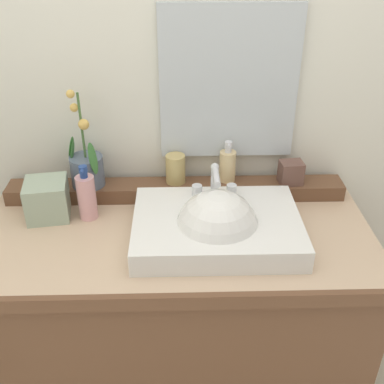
# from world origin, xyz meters

# --- Properties ---
(wall_back) EXTENTS (2.93, 0.20, 2.54)m
(wall_back) POSITION_xyz_m (0.00, 0.39, 1.27)
(wall_back) COLOR silver
(wall_back) RESTS_ON ground
(vanity_cabinet) EXTENTS (1.22, 0.57, 0.88)m
(vanity_cabinet) POSITION_xyz_m (0.00, -0.00, 0.44)
(vanity_cabinet) COLOR brown
(vanity_cabinet) RESTS_ON ground
(back_ledge) EXTENTS (1.15, 0.10, 0.05)m
(back_ledge) POSITION_xyz_m (0.00, 0.22, 0.90)
(back_ledge) COLOR brown
(back_ledge) RESTS_ON vanity_cabinet
(sink_basin) EXTENTS (0.50, 0.36, 0.28)m
(sink_basin) POSITION_xyz_m (0.12, -0.03, 0.91)
(sink_basin) COLOR white
(sink_basin) RESTS_ON vanity_cabinet
(potted_plant) EXTENTS (0.12, 0.12, 0.34)m
(potted_plant) POSITION_xyz_m (-0.30, 0.22, 0.99)
(potted_plant) COLOR #505D6F
(potted_plant) RESTS_ON back_ledge
(soap_dispenser) EXTENTS (0.06, 0.06, 0.14)m
(soap_dispenser) POSITION_xyz_m (0.18, 0.24, 0.98)
(soap_dispenser) COLOR beige
(soap_dispenser) RESTS_ON back_ledge
(tumbler_cup) EXTENTS (0.07, 0.07, 0.10)m
(tumbler_cup) POSITION_xyz_m (-0.00, 0.23, 0.97)
(tumbler_cup) COLOR tan
(tumbler_cup) RESTS_ON back_ledge
(trinket_box) EXTENTS (0.08, 0.07, 0.08)m
(trinket_box) POSITION_xyz_m (0.39, 0.21, 0.96)
(trinket_box) COLOR brown
(trinket_box) RESTS_ON back_ledge
(lotion_bottle) EXTENTS (0.06, 0.06, 0.18)m
(lotion_bottle) POSITION_xyz_m (-0.28, 0.10, 0.95)
(lotion_bottle) COLOR #D89CA0
(lotion_bottle) RESTS_ON vanity_cabinet
(tissue_box) EXTENTS (0.15, 0.15, 0.12)m
(tissue_box) POSITION_xyz_m (-0.41, 0.11, 0.93)
(tissue_box) COLOR #97A991
(tissue_box) RESTS_ON vanity_cabinet
(mirror) EXTENTS (0.44, 0.02, 0.49)m
(mirror) POSITION_xyz_m (0.17, 0.27, 1.25)
(mirror) COLOR silver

